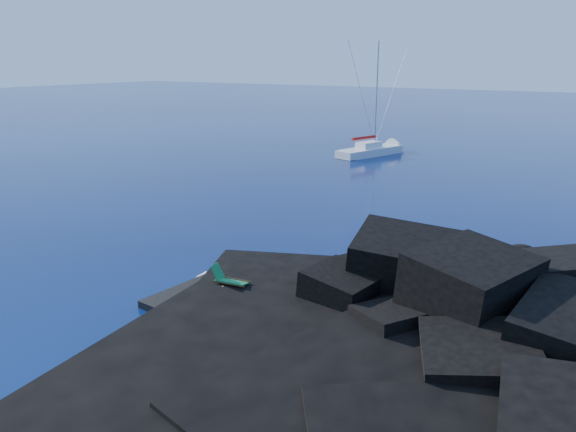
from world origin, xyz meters
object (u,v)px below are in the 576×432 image
Objects in this scene: sunbather at (217,286)px; marker_cone at (243,286)px; sailboat at (371,155)px; deck_chair at (232,277)px.

marker_cone is at bearing 36.80° from sunbather.
sunbather is 3.38× the size of marker_cone.
sunbather is (10.50, -42.57, 0.52)m from sailboat.
sailboat is at bearing 118.11° from sunbather.
sailboat is 43.64m from deck_chair.
sailboat reaches higher than marker_cone.
deck_chair reaches higher than sunbather.
sunbather is at bearing -58.63° from sailboat.
deck_chair is at bearing -57.71° from sailboat.
sailboat is 26.29× the size of marker_cone.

